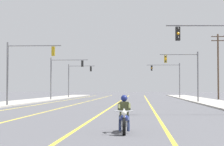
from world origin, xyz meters
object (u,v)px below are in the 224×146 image
traffic_signal_near_left (23,64)px  traffic_signal_far_left (76,75)px  utility_pole_right_far (218,64)px  motorcycle_with_rider (124,118)px  traffic_signal_far_right (170,75)px  traffic_signal_near_right (221,52)px  traffic_signal_mid_left (62,72)px  traffic_signal_mid_right (187,69)px

traffic_signal_near_left → traffic_signal_far_left: same height
traffic_signal_near_left → traffic_signal_far_left: bearing=90.7°
traffic_signal_near_left → utility_pole_right_far: (23.58, 27.11, 1.41)m
motorcycle_with_rider → traffic_signal_far_right: traffic_signal_far_right is taller
traffic_signal_near_left → traffic_signal_far_right: size_ratio=1.00×
utility_pole_right_far → traffic_signal_far_right: bearing=136.2°
traffic_signal_far_right → utility_pole_right_far: size_ratio=0.60×
traffic_signal_near_right → traffic_signal_near_left: (-16.57, 11.89, 0.01)m
traffic_signal_near_right → traffic_signal_near_left: same height
utility_pole_right_far → motorcycle_with_rider: bearing=-104.4°
motorcycle_with_rider → traffic_signal_mid_left: (-10.68, 43.43, 3.55)m
traffic_signal_mid_left → traffic_signal_far_left: size_ratio=1.00×
traffic_signal_near_left → traffic_signal_far_right: bearing=64.1°
traffic_signal_near_right → utility_pole_right_far: (7.01, 39.00, 1.42)m
motorcycle_with_rider → traffic_signal_mid_left: size_ratio=0.35×
motorcycle_with_rider → traffic_signal_mid_right: traffic_signal_mid_right is taller
traffic_signal_far_right → utility_pole_right_far: (7.09, -6.80, 1.38)m
traffic_signal_far_right → traffic_signal_far_left: 17.08m
traffic_signal_mid_left → utility_pole_right_far: utility_pole_right_far is taller
utility_pole_right_far → traffic_signal_near_right: bearing=-100.2°
traffic_signal_far_right → traffic_signal_near_left: bearing=-115.9°
traffic_signal_near_left → traffic_signal_mid_left: 20.16m
traffic_signal_mid_left → traffic_signal_mid_right: bearing=-27.0°
traffic_signal_mid_right → traffic_signal_far_right: (-0.45, 22.42, 0.07)m
traffic_signal_near_right → traffic_signal_far_right: 45.80m
utility_pole_right_far → traffic_signal_mid_right: bearing=-113.0°
traffic_signal_far_right → motorcycle_with_rider: bearing=-95.9°
traffic_signal_near_right → traffic_signal_far_right: (-0.08, 45.80, 0.04)m
traffic_signal_far_right → traffic_signal_far_left: (-16.92, 2.36, -0.05)m
motorcycle_with_rider → utility_pole_right_far: size_ratio=0.21×
traffic_signal_near_right → traffic_signal_mid_right: (0.38, 23.38, -0.03)m
traffic_signal_near_right → traffic_signal_mid_right: same height
traffic_signal_mid_left → utility_pole_right_far: size_ratio=0.60×
traffic_signal_mid_left → traffic_signal_far_right: bearing=39.7°
traffic_signal_near_right → traffic_signal_mid_left: same height
traffic_signal_near_left → motorcycle_with_rider: bearing=-65.5°
traffic_signal_far_left → traffic_signal_mid_right: bearing=-55.0°
traffic_signal_near_left → traffic_signal_far_left: 36.27m
traffic_signal_near_right → traffic_signal_mid_left: 36.10m
traffic_signal_near_right → traffic_signal_far_left: size_ratio=1.00×
motorcycle_with_rider → utility_pole_right_far: utility_pole_right_far is taller
traffic_signal_near_left → traffic_signal_mid_right: (16.95, 11.49, -0.04)m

